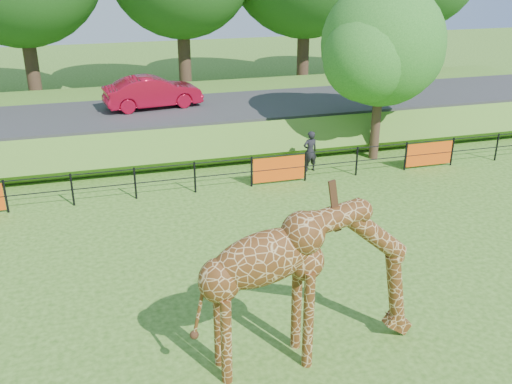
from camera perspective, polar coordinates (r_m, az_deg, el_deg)
ground at (r=12.82m, az=0.48°, el=-13.48°), size 90.00×90.00×0.00m
giraffe at (r=11.23m, az=5.44°, el=-9.08°), size 4.73×1.04×3.35m
perimeter_fence at (r=19.47m, az=-6.13°, el=1.46°), size 28.07×0.10×1.10m
embankment at (r=26.51m, az=-9.03°, el=7.33°), size 40.00×9.00×1.30m
road at (r=24.89m, az=-8.67°, el=8.04°), size 40.00×5.00×0.12m
car_red at (r=25.14m, az=-10.29°, el=9.81°), size 4.27×2.02×1.35m
visitor at (r=21.36m, az=5.43°, el=4.08°), size 0.60×0.43×1.55m
tree_east at (r=22.44m, az=12.68°, el=13.79°), size 5.40×4.71×6.76m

